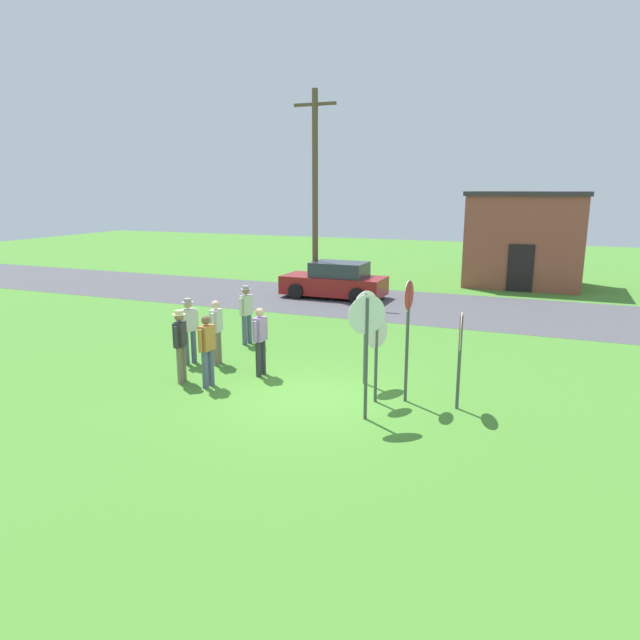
{
  "coord_description": "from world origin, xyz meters",
  "views": [
    {
      "loc": [
        4.79,
        -10.95,
        4.48
      ],
      "look_at": [
        -0.47,
        1.9,
        1.3
      ],
      "focal_mm": 32.23,
      "sensor_mm": 36.0,
      "label": 1
    }
  ],
  "objects_px": {
    "stop_sign_nearest": "(365,320)",
    "person_near_signs": "(189,327)",
    "stop_sign_rear_left": "(460,343)",
    "person_in_dark_shirt": "(260,338)",
    "stop_sign_rear_right": "(408,321)",
    "utility_pole": "(315,192)",
    "person_in_teal": "(216,329)",
    "person_with_sunhat": "(246,311)",
    "person_holding_notes": "(207,347)",
    "stop_sign_center_cluster": "(376,345)",
    "person_on_left": "(180,342)",
    "stop_sign_low_front": "(367,335)",
    "parked_car_on_street": "(335,281)"
  },
  "relations": [
    {
      "from": "stop_sign_rear_right",
      "to": "stop_sign_rear_left",
      "type": "bearing_deg",
      "value": -0.99
    },
    {
      "from": "person_on_left",
      "to": "stop_sign_low_front",
      "type": "bearing_deg",
      "value": -5.97
    },
    {
      "from": "utility_pole",
      "to": "person_in_teal",
      "type": "bearing_deg",
      "value": -81.94
    },
    {
      "from": "stop_sign_rear_right",
      "to": "stop_sign_center_cluster",
      "type": "bearing_deg",
      "value": -154.7
    },
    {
      "from": "stop_sign_center_cluster",
      "to": "stop_sign_low_front",
      "type": "bearing_deg",
      "value": -84.57
    },
    {
      "from": "utility_pole",
      "to": "person_holding_notes",
      "type": "xyz_separation_m",
      "value": [
        2.17,
        -11.57,
        -3.41
      ]
    },
    {
      "from": "stop_sign_rear_right",
      "to": "person_holding_notes",
      "type": "distance_m",
      "value": 4.59
    },
    {
      "from": "stop_sign_center_cluster",
      "to": "stop_sign_rear_left",
      "type": "height_order",
      "value": "stop_sign_rear_left"
    },
    {
      "from": "stop_sign_rear_left",
      "to": "person_with_sunhat",
      "type": "relative_size",
      "value": 1.18
    },
    {
      "from": "person_in_dark_shirt",
      "to": "stop_sign_nearest",
      "type": "bearing_deg",
      "value": 8.39
    },
    {
      "from": "stop_sign_rear_left",
      "to": "person_with_sunhat",
      "type": "xyz_separation_m",
      "value": [
        -6.58,
        2.84,
        -0.42
      ]
    },
    {
      "from": "utility_pole",
      "to": "person_near_signs",
      "type": "distance_m",
      "value": 10.77
    },
    {
      "from": "stop_sign_low_front",
      "to": "person_in_teal",
      "type": "height_order",
      "value": "stop_sign_low_front"
    },
    {
      "from": "stop_sign_rear_right",
      "to": "person_in_dark_shirt",
      "type": "bearing_deg",
      "value": 174.13
    },
    {
      "from": "utility_pole",
      "to": "stop_sign_low_front",
      "type": "xyz_separation_m",
      "value": [
        6.12,
        -12.01,
        -2.64
      ]
    },
    {
      "from": "stop_sign_center_cluster",
      "to": "person_in_teal",
      "type": "distance_m",
      "value": 4.74
    },
    {
      "from": "person_holding_notes",
      "to": "person_with_sunhat",
      "type": "height_order",
      "value": "person_with_sunhat"
    },
    {
      "from": "parked_car_on_street",
      "to": "stop_sign_rear_left",
      "type": "distance_m",
      "value": 12.75
    },
    {
      "from": "stop_sign_rear_left",
      "to": "person_holding_notes",
      "type": "height_order",
      "value": "stop_sign_rear_left"
    },
    {
      "from": "utility_pole",
      "to": "stop_sign_rear_right",
      "type": "distance_m",
      "value": 12.88
    },
    {
      "from": "parked_car_on_street",
      "to": "stop_sign_center_cluster",
      "type": "height_order",
      "value": "stop_sign_center_cluster"
    },
    {
      "from": "person_in_teal",
      "to": "person_near_signs",
      "type": "relative_size",
      "value": 0.97
    },
    {
      "from": "stop_sign_low_front",
      "to": "person_in_teal",
      "type": "relative_size",
      "value": 1.49
    },
    {
      "from": "stop_sign_nearest",
      "to": "person_on_left",
      "type": "xyz_separation_m",
      "value": [
        -4.04,
        -1.54,
        -0.54
      ]
    },
    {
      "from": "stop_sign_rear_left",
      "to": "person_on_left",
      "type": "distance_m",
      "value": 6.37
    },
    {
      "from": "stop_sign_rear_left",
      "to": "stop_sign_rear_right",
      "type": "bearing_deg",
      "value": 179.01
    },
    {
      "from": "person_near_signs",
      "to": "stop_sign_rear_right",
      "type": "bearing_deg",
      "value": -5.21
    },
    {
      "from": "stop_sign_nearest",
      "to": "person_with_sunhat",
      "type": "height_order",
      "value": "stop_sign_nearest"
    },
    {
      "from": "person_with_sunhat",
      "to": "person_in_dark_shirt",
      "type": "distance_m",
      "value": 3.01
    },
    {
      "from": "stop_sign_rear_right",
      "to": "person_in_teal",
      "type": "bearing_deg",
      "value": 171.61
    },
    {
      "from": "stop_sign_center_cluster",
      "to": "person_holding_notes",
      "type": "distance_m",
      "value": 3.9
    },
    {
      "from": "stop_sign_rear_left",
      "to": "person_in_dark_shirt",
      "type": "relative_size",
      "value": 1.22
    },
    {
      "from": "person_holding_notes",
      "to": "person_in_dark_shirt",
      "type": "height_order",
      "value": "same"
    },
    {
      "from": "utility_pole",
      "to": "parked_car_on_street",
      "type": "xyz_separation_m",
      "value": [
        0.9,
        -0.0,
        -3.68
      ]
    },
    {
      "from": "person_with_sunhat",
      "to": "person_in_dark_shirt",
      "type": "bearing_deg",
      "value": -54.2
    },
    {
      "from": "utility_pole",
      "to": "stop_sign_nearest",
      "type": "bearing_deg",
      "value": -61.41
    },
    {
      "from": "person_near_signs",
      "to": "person_with_sunhat",
      "type": "bearing_deg",
      "value": 79.9
    },
    {
      "from": "stop_sign_nearest",
      "to": "stop_sign_center_cluster",
      "type": "height_order",
      "value": "stop_sign_nearest"
    },
    {
      "from": "stop_sign_rear_left",
      "to": "utility_pole",
      "type": "bearing_deg",
      "value": 125.65
    },
    {
      "from": "stop_sign_rear_right",
      "to": "utility_pole",
      "type": "bearing_deg",
      "value": 121.63
    },
    {
      "from": "utility_pole",
      "to": "stop_sign_nearest",
      "type": "relative_size",
      "value": 3.77
    },
    {
      "from": "stop_sign_nearest",
      "to": "person_in_teal",
      "type": "distance_m",
      "value": 4.07
    },
    {
      "from": "parked_car_on_street",
      "to": "person_on_left",
      "type": "bearing_deg",
      "value": -87.51
    },
    {
      "from": "stop_sign_nearest",
      "to": "person_near_signs",
      "type": "distance_m",
      "value": 4.75
    },
    {
      "from": "person_holding_notes",
      "to": "person_with_sunhat",
      "type": "relative_size",
      "value": 0.97
    },
    {
      "from": "person_near_signs",
      "to": "person_in_dark_shirt",
      "type": "relative_size",
      "value": 1.03
    },
    {
      "from": "parked_car_on_street",
      "to": "person_holding_notes",
      "type": "xyz_separation_m",
      "value": [
        1.27,
        -11.56,
        0.26
      ]
    },
    {
      "from": "stop_sign_rear_left",
      "to": "stop_sign_low_front",
      "type": "relative_size",
      "value": 0.82
    },
    {
      "from": "stop_sign_center_cluster",
      "to": "person_near_signs",
      "type": "relative_size",
      "value": 1.07
    },
    {
      "from": "person_in_dark_shirt",
      "to": "stop_sign_low_front",
      "type": "bearing_deg",
      "value": -27.22
    }
  ]
}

